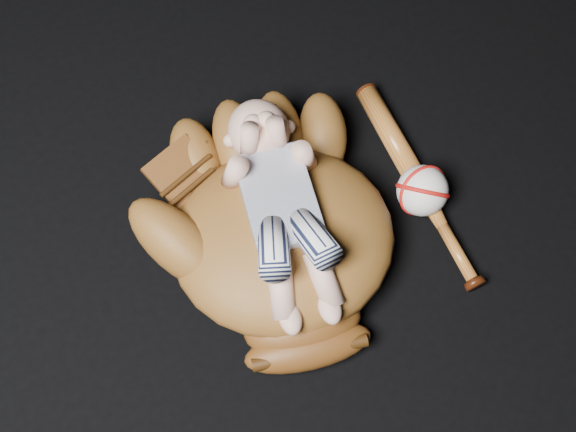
{
  "coord_description": "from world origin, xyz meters",
  "views": [
    {
      "loc": [
        -0.21,
        -0.36,
        1.04
      ],
      "look_at": [
        -0.01,
        0.05,
        0.08
      ],
      "focal_mm": 45.0,
      "sensor_mm": 36.0,
      "label": 1
    }
  ],
  "objects_px": {
    "baseball_glove": "(283,234)",
    "baseball": "(423,191)",
    "baseball_bat": "(418,184)",
    "newborn_baby": "(284,214)"
  },
  "relations": [
    {
      "from": "baseball_glove",
      "to": "baseball_bat",
      "type": "relative_size",
      "value": 1.22
    },
    {
      "from": "newborn_baby",
      "to": "baseball",
      "type": "relative_size",
      "value": 4.31
    },
    {
      "from": "baseball_glove",
      "to": "baseball",
      "type": "bearing_deg",
      "value": 9.15
    },
    {
      "from": "baseball_bat",
      "to": "baseball",
      "type": "height_order",
      "value": "baseball"
    },
    {
      "from": "newborn_baby",
      "to": "baseball_bat",
      "type": "xyz_separation_m",
      "value": [
        0.24,
        -0.0,
        -0.11
      ]
    },
    {
      "from": "baseball_glove",
      "to": "baseball",
      "type": "xyz_separation_m",
      "value": [
        0.23,
        -0.02,
        -0.03
      ]
    },
    {
      "from": "newborn_baby",
      "to": "baseball",
      "type": "distance_m",
      "value": 0.24
    },
    {
      "from": "baseball_bat",
      "to": "baseball",
      "type": "distance_m",
      "value": 0.03
    },
    {
      "from": "newborn_baby",
      "to": "baseball_bat",
      "type": "distance_m",
      "value": 0.26
    },
    {
      "from": "baseball_bat",
      "to": "baseball",
      "type": "xyz_separation_m",
      "value": [
        -0.01,
        -0.02,
        0.02
      ]
    }
  ]
}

